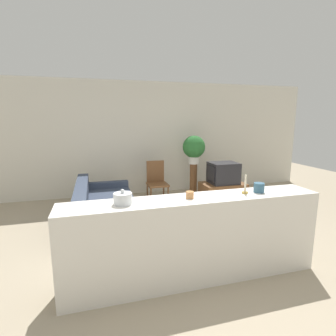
# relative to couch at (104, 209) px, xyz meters

# --- Properties ---
(ground_plane) EXTENTS (14.00, 14.00, 0.00)m
(ground_plane) POSITION_rel_couch_xyz_m (0.93, -1.65, -0.25)
(ground_plane) COLOR tan
(wall_back) EXTENTS (9.00, 0.06, 2.70)m
(wall_back) POSITION_rel_couch_xyz_m (0.93, 1.78, 1.10)
(wall_back) COLOR silver
(wall_back) RESTS_ON ground_plane
(couch) EXTENTS (1.00, 1.96, 0.72)m
(couch) POSITION_rel_couch_xyz_m (0.00, 0.00, 0.00)
(couch) COLOR #384256
(couch) RESTS_ON ground_plane
(tv_stand) EXTENTS (0.94, 0.57, 0.45)m
(tv_stand) POSITION_rel_couch_xyz_m (2.55, 0.46, -0.03)
(tv_stand) COLOR brown
(tv_stand) RESTS_ON ground_plane
(television) EXTENTS (0.60, 0.49, 0.45)m
(television) POSITION_rel_couch_xyz_m (2.55, 0.46, 0.42)
(television) COLOR #232328
(television) RESTS_ON tv_stand
(wooden_chair) EXTENTS (0.44, 0.44, 0.90)m
(wooden_chair) POSITION_rel_couch_xyz_m (1.19, 0.97, 0.23)
(wooden_chair) COLOR brown
(wooden_chair) RESTS_ON ground_plane
(plant_stand) EXTENTS (0.17, 0.17, 0.79)m
(plant_stand) POSITION_rel_couch_xyz_m (2.11, 1.10, 0.14)
(plant_stand) COLOR brown
(plant_stand) RESTS_ON ground_plane
(potted_plant) EXTENTS (0.52, 0.52, 0.66)m
(potted_plant) POSITION_rel_couch_xyz_m (2.11, 1.10, 0.91)
(potted_plant) COLOR white
(potted_plant) RESTS_ON plant_stand
(foreground_counter) EXTENTS (2.93, 0.44, 0.97)m
(foreground_counter) POSITION_rel_couch_xyz_m (0.93, -1.97, 0.23)
(foreground_counter) COLOR white
(foreground_counter) RESTS_ON ground_plane
(decorative_bowl) EXTENTS (0.19, 0.19, 0.16)m
(decorative_bowl) POSITION_rel_couch_xyz_m (0.14, -1.97, 0.78)
(decorative_bowl) COLOR silver
(decorative_bowl) RESTS_ON foreground_counter
(candle_jar) EXTENTS (0.09, 0.09, 0.08)m
(candle_jar) POSITION_rel_couch_xyz_m (0.87, -1.97, 0.75)
(candle_jar) COLOR #C6844C
(candle_jar) RESTS_ON foreground_counter
(candlestick) EXTENTS (0.07, 0.07, 0.22)m
(candlestick) POSITION_rel_couch_xyz_m (1.55, -1.97, 0.79)
(candlestick) COLOR #B7933D
(candlestick) RESTS_ON foreground_counter
(coffee_tin) EXTENTS (0.12, 0.12, 0.11)m
(coffee_tin) POSITION_rel_couch_xyz_m (1.73, -1.97, 0.77)
(coffee_tin) COLOR #335B75
(coffee_tin) RESTS_ON foreground_counter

